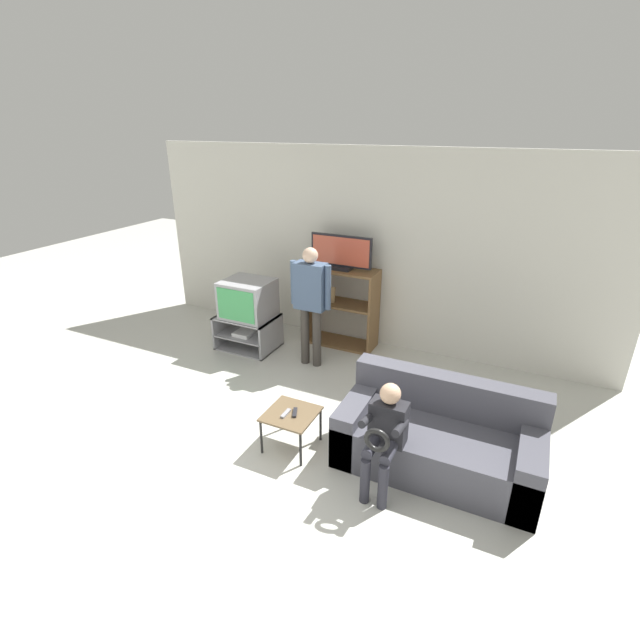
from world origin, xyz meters
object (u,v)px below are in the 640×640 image
television_flat (341,253)px  remote_control_white (286,413)px  person_standing_adult (311,296)px  remote_control_black (295,412)px  couch (438,440)px  person_seated_child (385,431)px  snack_table (291,417)px  tv_stand (248,332)px  media_shelf (342,307)px  television_main (248,299)px

television_flat → remote_control_white: 2.49m
person_standing_adult → remote_control_black: bearing=-68.4°
remote_control_black → person_standing_adult: person_standing_adult is taller
couch → person_seated_child: 0.66m
snack_table → person_seated_child: bearing=-8.2°
tv_stand → media_shelf: media_shelf is taller
tv_stand → remote_control_white: (1.53, -1.65, 0.16)m
remote_control_black → remote_control_white: size_ratio=1.00×
television_main → television_flat: bearing=30.0°
television_flat → tv_stand: bearing=-150.2°
television_main → person_seated_child: size_ratio=0.66×
remote_control_black → television_flat: bearing=79.3°
television_main → couch: 3.14m
media_shelf → remote_control_white: media_shelf is taller
remote_control_white → media_shelf: bearing=100.1°
media_shelf → television_flat: bearing=-126.3°
snack_table → remote_control_black: bearing=16.6°
television_main → television_flat: (1.06, 0.61, 0.59)m
television_main → couch: size_ratio=0.37×
media_shelf → couch: bearing=-47.5°
television_flat → media_shelf: bearing=53.7°
television_main → couch: (2.83, -1.28, -0.43)m
remote_control_white → couch: 1.39m
television_flat → television_main: bearing=-150.0°
remote_control_white → person_seated_child: size_ratio=0.15×
couch → person_standing_adult: (-1.87, 1.21, 0.64)m
television_flat → couch: size_ratio=0.49×
remote_control_black → couch: bearing=-9.0°
media_shelf → remote_control_black: bearing=-77.5°
media_shelf → remote_control_white: 2.34m
television_main → remote_control_black: television_main is taller
tv_stand → media_shelf: (1.11, 0.65, 0.33)m
snack_table → person_standing_adult: bearing=110.3°
television_flat → couch: bearing=-47.0°
media_shelf → person_seated_child: (1.40, -2.39, 0.01)m
remote_control_black → couch: couch is taller
remote_control_white → person_standing_adult: bearing=108.3°
television_main → couch: bearing=-24.3°
snack_table → remote_control_white: remote_control_white is taller
television_flat → remote_control_white: television_flat is taller
television_flat → snack_table: (0.47, -2.23, -0.97)m
person_standing_adult → person_seated_child: (1.52, -1.69, -0.35)m
television_flat → person_standing_adult: 0.79m
tv_stand → remote_control_black: tv_stand is taller
couch → person_standing_adult: size_ratio=1.13×
television_main → television_flat: television_flat is taller
television_flat → person_seated_child: (1.42, -2.37, -0.73)m
couch → remote_control_white: bearing=-164.2°
remote_control_black → television_main: bearing=110.7°
remote_control_black → couch: 1.31m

